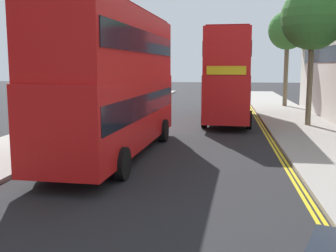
{
  "coord_description": "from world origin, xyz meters",
  "views": [
    {
      "loc": [
        2.09,
        -0.57,
        3.51
      ],
      "look_at": [
        0.5,
        11.0,
        1.8
      ],
      "focal_mm": 43.92,
      "sensor_mm": 36.0,
      "label": 1
    }
  ],
  "objects": [
    {
      "name": "double_decker_bus_oncoming",
      "position": [
        2.36,
        26.06,
        3.03
      ],
      "size": [
        3.08,
        10.88,
        5.64
      ],
      "color": "red",
      "rests_on": "ground"
    },
    {
      "name": "sidewalk_right",
      "position": [
        6.5,
        16.0,
        0.07
      ],
      "size": [
        4.0,
        80.0,
        0.14
      ],
      "primitive_type": "cube",
      "color": "#9E9991",
      "rests_on": "ground"
    },
    {
      "name": "sidewalk_left",
      "position": [
        -6.5,
        16.0,
        0.07
      ],
      "size": [
        4.0,
        80.0,
        0.14
      ],
      "primitive_type": "cube",
      "color": "#9E9991",
      "rests_on": "ground"
    },
    {
      "name": "street_tree_mid",
      "position": [
        7.23,
        35.52,
        6.39
      ],
      "size": [
        3.21,
        3.21,
        7.93
      ],
      "color": "#6B6047",
      "rests_on": "sidewalk_right"
    },
    {
      "name": "street_tree_near",
      "position": [
        6.91,
        23.85,
        6.14
      ],
      "size": [
        3.57,
        3.57,
        7.83
      ],
      "color": "#6B6047",
      "rests_on": "sidewalk_right"
    },
    {
      "name": "double_decker_bus_away",
      "position": [
        -2.09,
        14.92,
        3.03
      ],
      "size": [
        3.16,
        10.9,
        5.64
      ],
      "color": "red",
      "rests_on": "ground"
    },
    {
      "name": "kerb_line_inner",
      "position": [
        4.24,
        14.0,
        0.0
      ],
      "size": [
        0.1,
        56.0,
        0.01
      ],
      "primitive_type": "cube",
      "color": "yellow",
      "rests_on": "ground"
    },
    {
      "name": "kerb_line_outer",
      "position": [
        4.4,
        14.0,
        0.0
      ],
      "size": [
        0.1,
        56.0,
        0.01
      ],
      "primitive_type": "cube",
      "color": "yellow",
      "rests_on": "ground"
    }
  ]
}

